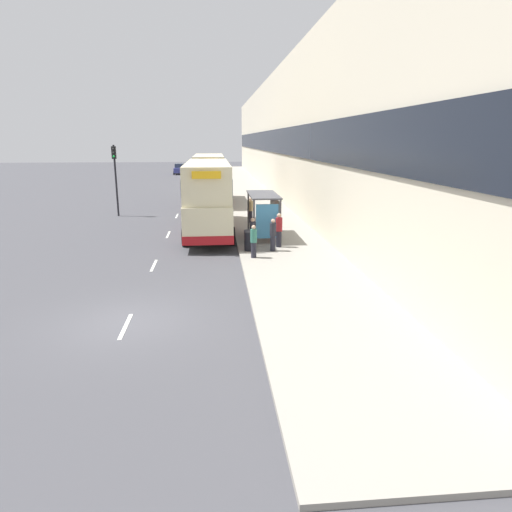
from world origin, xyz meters
TOP-DOWN VIEW (x-y plane):
  - ground_plane at (0.00, 0.00)m, footprint 220.00×220.00m
  - pavement at (6.50, 38.50)m, footprint 5.00×93.00m
  - terrace_facade at (10.49, 38.50)m, footprint 3.10×93.00m
  - lane_mark_0 at (0.00, -0.35)m, footprint 0.12×2.00m
  - lane_mark_1 at (0.00, 6.71)m, footprint 0.12×2.00m
  - lane_mark_2 at (0.00, 13.77)m, footprint 0.12×2.00m
  - lane_mark_3 at (0.00, 20.83)m, footprint 0.12×2.00m
  - lane_mark_4 at (0.00, 27.89)m, footprint 0.12×2.00m
  - lane_mark_5 at (0.00, 34.95)m, footprint 0.12×2.00m
  - lane_mark_6 at (0.00, 42.01)m, footprint 0.12×2.00m
  - lane_mark_7 at (0.00, 49.07)m, footprint 0.12×2.00m
  - lane_mark_8 at (0.00, 56.13)m, footprint 0.12×2.00m
  - bus_shelter at (5.77, 11.59)m, footprint 1.60×4.20m
  - double_decker_bus_near at (2.47, 14.07)m, footprint 2.85×11.21m
  - double_decker_bus_ahead at (2.44, 27.45)m, footprint 2.85×10.18m
  - car_0 at (-2.70, 65.16)m, footprint 2.09×4.14m
  - car_1 at (2.94, 58.89)m, footprint 1.95×4.56m
  - pedestrian_at_shelter at (4.74, 8.91)m, footprint 0.32×0.32m
  - pedestrian_1 at (5.27, 16.72)m, footprint 0.34×0.34m
  - pedestrian_2 at (4.63, 7.21)m, footprint 0.31×0.31m
  - pedestrian_3 at (5.72, 8.50)m, footprint 0.32×0.32m
  - pedestrian_4 at (6.14, 9.33)m, footprint 0.35×0.35m
  - litter_bin at (4.55, 8.67)m, footprint 0.55×0.55m
  - traffic_light_far_kerb at (-4.40, 21.25)m, footprint 0.30×0.32m

SIDE VIEW (x-z plane):
  - ground_plane at x=0.00m, z-range 0.00..0.00m
  - lane_mark_0 at x=0.00m, z-range 0.00..0.01m
  - lane_mark_1 at x=0.00m, z-range 0.00..0.01m
  - lane_mark_2 at x=0.00m, z-range 0.00..0.01m
  - lane_mark_3 at x=0.00m, z-range 0.00..0.01m
  - lane_mark_4 at x=0.00m, z-range 0.00..0.01m
  - lane_mark_5 at x=0.00m, z-range 0.00..0.01m
  - lane_mark_6 at x=0.00m, z-range 0.00..0.01m
  - lane_mark_7 at x=0.00m, z-range 0.00..0.01m
  - lane_mark_8 at x=0.00m, z-range 0.00..0.01m
  - pavement at x=6.50m, z-range 0.00..0.14m
  - litter_bin at x=4.55m, z-range 0.14..1.19m
  - car_0 at x=-2.70m, z-range -0.01..1.75m
  - car_1 at x=2.94m, z-range -0.01..1.78m
  - pedestrian_2 at x=4.63m, z-range 0.16..1.73m
  - pedestrian_at_shelter at x=4.74m, z-range 0.16..1.79m
  - pedestrian_3 at x=5.72m, z-range 0.16..1.79m
  - pedestrian_1 at x=5.27m, z-range 0.16..1.85m
  - pedestrian_4 at x=6.14m, z-range 0.16..1.94m
  - bus_shelter at x=5.77m, z-range 0.64..3.12m
  - double_decker_bus_ahead at x=2.44m, z-range 0.13..4.43m
  - double_decker_bus_near at x=2.47m, z-range 0.14..4.44m
  - traffic_light_far_kerb at x=-4.40m, z-range 0.89..6.13m
  - terrace_facade at x=10.49m, z-range 0.00..12.20m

